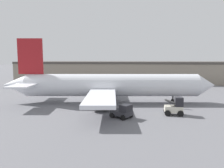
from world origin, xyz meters
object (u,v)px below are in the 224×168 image
object	(u,v)px
ground_crew_worker	(179,103)
belt_loader_truck	(175,107)
baggage_tug	(123,112)
airplane	(107,85)

from	to	relation	value
ground_crew_worker	belt_loader_truck	xyz separation A→B (m)	(-1.44, -4.03, 0.19)
baggage_tug	belt_loader_truck	xyz separation A→B (m)	(7.22, 2.23, 0.29)
ground_crew_worker	baggage_tug	bearing A→B (deg)	87.26
airplane	baggage_tug	world-z (taller)	airplane
belt_loader_truck	ground_crew_worker	bearing A→B (deg)	72.17
airplane	belt_loader_truck	size ratio (longest dim) A/B	14.49
belt_loader_truck	baggage_tug	bearing A→B (deg)	-161.00
baggage_tug	belt_loader_truck	world-z (taller)	belt_loader_truck
ground_crew_worker	baggage_tug	distance (m)	10.69
belt_loader_truck	airplane	bearing A→B (deg)	146.92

